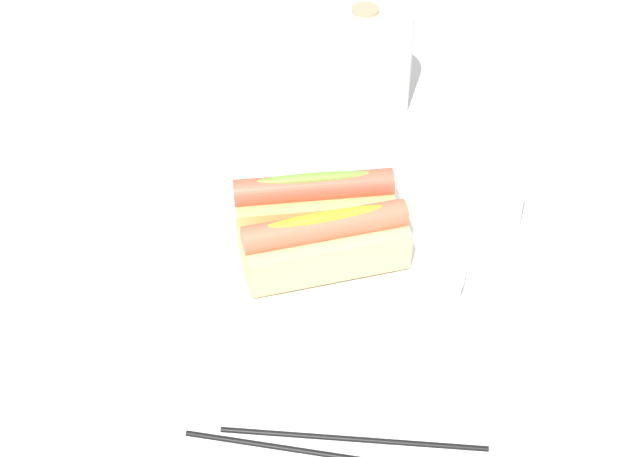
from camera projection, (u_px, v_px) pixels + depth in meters
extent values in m
plane|color=beige|center=(324.00, 280.00, 0.86)|extent=(2.40, 2.40, 0.00)
cylinder|color=white|center=(320.00, 259.00, 0.86)|extent=(0.27, 0.27, 0.03)
torus|color=white|center=(320.00, 248.00, 0.85)|extent=(0.27, 0.27, 0.01)
cube|color=#DBB270|center=(326.00, 249.00, 0.81)|extent=(0.16, 0.08, 0.04)
cylinder|color=#BC563D|center=(327.00, 226.00, 0.79)|extent=(0.15, 0.06, 0.03)
ellipsoid|color=gold|center=(327.00, 217.00, 0.79)|extent=(0.11, 0.04, 0.01)
cube|color=tan|center=(314.00, 209.00, 0.85)|extent=(0.15, 0.06, 0.04)
cylinder|color=#B24C38|center=(314.00, 187.00, 0.83)|extent=(0.15, 0.04, 0.03)
ellipsoid|color=olive|center=(314.00, 178.00, 0.83)|extent=(0.11, 0.02, 0.01)
cylinder|color=white|center=(558.00, 220.00, 0.86)|extent=(0.07, 0.07, 0.09)
cylinder|color=silver|center=(554.00, 236.00, 0.87)|extent=(0.06, 0.06, 0.04)
cylinder|color=white|center=(363.00, 62.00, 1.02)|extent=(0.11, 0.11, 0.13)
cylinder|color=#997A5B|center=(365.00, 10.00, 0.98)|extent=(0.03, 0.03, 0.00)
cylinder|color=black|center=(354.00, 438.00, 0.73)|extent=(0.22, 0.03, 0.01)
cylinder|color=black|center=(318.00, 452.00, 0.72)|extent=(0.22, 0.05, 0.01)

